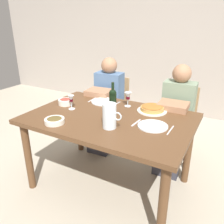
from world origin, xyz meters
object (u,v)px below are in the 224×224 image
object	(u,v)px
baked_tart	(152,109)
dinner_plate_left_setting	(104,102)
salad_bowl	(66,101)
wine_bottle	(113,102)
chair_right	(179,118)
diner_left	(106,102)
wine_glass_right_diner	(71,99)
diner_right	(175,116)
olive_bowl	(55,120)
water_pitcher	(110,117)
wine_glass_left_diner	(128,96)
dining_table	(109,126)
dinner_plate_right_setting	(153,126)
chair_left	(113,105)

from	to	relation	value
baked_tart	dinner_plate_left_setting	xyz separation A→B (m)	(-0.55, 0.00, -0.02)
salad_bowl	wine_bottle	bearing A→B (deg)	-1.97
chair_right	wine_bottle	bearing A→B (deg)	60.91
baked_tart	diner_left	xyz separation A→B (m)	(-0.74, 0.37, -0.17)
wine_glass_right_diner	dinner_plate_left_setting	size ratio (longest dim) A/B	0.54
baked_tart	wine_bottle	bearing A→B (deg)	-136.35
salad_bowl	diner_left	world-z (taller)	diner_left
wine_glass_right_diner	diner_left	world-z (taller)	diner_left
diner_left	chair_right	world-z (taller)	diner_left
wine_glass_right_diner	diner_right	bearing A→B (deg)	37.15
olive_bowl	water_pitcher	bearing A→B (deg)	18.50
wine_glass_right_diner	diner_right	xyz separation A→B (m)	(0.88, 0.67, -0.25)
water_pitcher	salad_bowl	size ratio (longest dim) A/B	1.38
water_pitcher	wine_glass_left_diner	world-z (taller)	water_pitcher
dining_table	dinner_plate_right_setting	size ratio (longest dim) A/B	5.94
wine_glass_left_diner	diner_right	world-z (taller)	diner_right
dinner_plate_right_setting	diner_left	world-z (taller)	diner_left
chair_left	diner_left	xyz separation A→B (m)	(0.01, -0.24, 0.12)
dinner_plate_left_setting	chair_right	distance (m)	0.94
olive_bowl	diner_left	size ratio (longest dim) A/B	0.15
dinner_plate_left_setting	chair_left	bearing A→B (deg)	109.00
diner_right	olive_bowl	bearing A→B (deg)	49.87
chair_right	dinner_plate_right_setting	bearing A→B (deg)	86.65
water_pitcher	dinner_plate_right_setting	world-z (taller)	water_pitcher
dining_table	wine_bottle	xyz separation A→B (m)	(0.01, 0.04, 0.22)
dining_table	olive_bowl	bearing A→B (deg)	-133.83
dinner_plate_left_setting	chair_left	xyz separation A→B (m)	(-0.21, 0.60, -0.27)
wine_bottle	chair_left	xyz separation A→B (m)	(-0.47, 0.88, -0.39)
wine_glass_right_diner	dinner_plate_right_setting	xyz separation A→B (m)	(0.85, -0.00, -0.10)
salad_bowl	dinner_plate_left_setting	xyz separation A→B (m)	(0.31, 0.26, -0.03)
chair_left	diner_right	world-z (taller)	diner_right
dinner_plate_right_setting	water_pitcher	bearing A→B (deg)	-148.54
dinner_plate_left_setting	olive_bowl	bearing A→B (deg)	-97.82
salad_bowl	dinner_plate_right_setting	bearing A→B (deg)	-4.42
dinner_plate_right_setting	wine_bottle	bearing A→B (deg)	172.18
dinner_plate_right_setting	chair_left	xyz separation A→B (m)	(-0.88, 0.93, -0.27)
baked_tart	chair_left	xyz separation A→B (m)	(-0.75, 0.60, -0.29)
water_pitcher	wine_glass_left_diner	bearing A→B (deg)	98.93
diner_left	diner_right	distance (m)	0.90
water_pitcher	dinner_plate_right_setting	size ratio (longest dim) A/B	0.83
dining_table	chair_left	distance (m)	1.04
water_pitcher	wine_glass_left_diner	xyz separation A→B (m)	(-0.08, 0.53, 0.01)
diner_right	wine_glass_right_diner	bearing A→B (deg)	35.33
dining_table	wine_bottle	size ratio (longest dim) A/B	4.75
wine_bottle	diner_right	distance (m)	0.80
wine_glass_left_diner	dinner_plate_right_setting	xyz separation A→B (m)	(0.39, -0.34, -0.10)
chair_right	wine_glass_right_diner	bearing A→B (deg)	44.14
water_pitcher	chair_left	bearing A→B (deg)	116.99
wine_bottle	diner_left	world-z (taller)	diner_left
wine_glass_right_diner	olive_bowl	bearing A→B (deg)	-76.47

